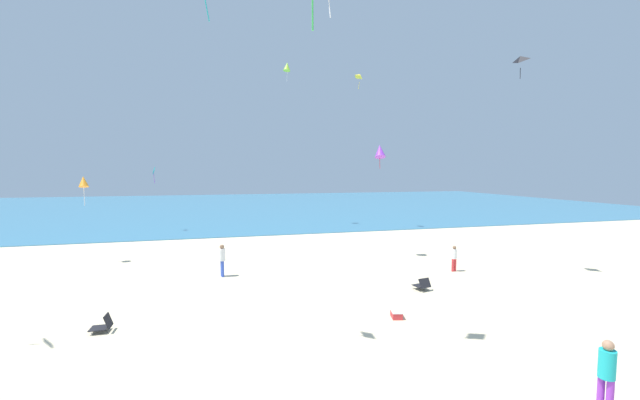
{
  "coord_description": "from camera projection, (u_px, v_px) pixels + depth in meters",
  "views": [
    {
      "loc": [
        -4.11,
        -7.74,
        5.52
      ],
      "look_at": [
        0.0,
        8.06,
        4.28
      ],
      "focal_mm": 21.01,
      "sensor_mm": 36.0,
      "label": 1
    }
  ],
  "objects": [
    {
      "name": "kite_lime",
      "position": [
        287.0,
        67.0,
        36.98
      ],
      "size": [
        1.06,
        1.09,
        1.91
      ],
      "rotation": [
        0.0,
        0.0,
        2.51
      ],
      "color": "#99DB33"
    },
    {
      "name": "kite_teal",
      "position": [
        154.0,
        171.0,
        34.04
      ],
      "size": [
        0.24,
        0.71,
        1.53
      ],
      "rotation": [
        0.0,
        0.0,
        4.49
      ],
      "color": "#1EADAD"
    },
    {
      "name": "kite_purple",
      "position": [
        380.0,
        151.0,
        23.74
      ],
      "size": [
        0.88,
        1.06,
        1.62
      ],
      "rotation": [
        0.0,
        0.0,
        2.91
      ],
      "color": "purple"
    },
    {
      "name": "person_5",
      "position": [
        454.0,
        257.0,
        20.69
      ],
      "size": [
        0.3,
        0.3,
        1.43
      ],
      "rotation": [
        0.0,
        0.0,
        4.76
      ],
      "color": "red",
      "rests_on": "ground_plane"
    },
    {
      "name": "ground_plane",
      "position": [
        310.0,
        283.0,
        18.57
      ],
      "size": [
        120.0,
        120.0,
        0.0
      ],
      "primitive_type": "plane",
      "color": "beige"
    },
    {
      "name": "beach_chair_mid_beach",
      "position": [
        103.0,
        325.0,
        12.88
      ],
      "size": [
        0.67,
        0.54,
        0.61
      ],
      "rotation": [
        0.0,
        0.0,
        3.12
      ],
      "color": "black",
      "rests_on": "ground_plane"
    },
    {
      "name": "kite_yellow",
      "position": [
        359.0,
        76.0,
        34.94
      ],
      "size": [
        0.71,
        0.88,
        1.5
      ],
      "rotation": [
        0.0,
        0.0,
        4.77
      ],
      "color": "yellow"
    },
    {
      "name": "kite_orange",
      "position": [
        83.0,
        182.0,
        22.24
      ],
      "size": [
        0.74,
        0.82,
        1.82
      ],
      "rotation": [
        0.0,
        0.0,
        0.36
      ],
      "color": "orange"
    },
    {
      "name": "beach_chair_near_camera",
      "position": [
        422.0,
        285.0,
        17.41
      ],
      "size": [
        0.72,
        0.8,
        0.59
      ],
      "rotation": [
        0.0,
        0.0,
        1.76
      ],
      "color": "black",
      "rests_on": "ground_plane"
    },
    {
      "name": "person_2",
      "position": [
        607.0,
        372.0,
        8.45
      ],
      "size": [
        0.39,
        0.39,
        1.74
      ],
      "rotation": [
        0.0,
        0.0,
        3.27
      ],
      "color": "purple",
      "rests_on": "ground_plane"
    },
    {
      "name": "cooler_box",
      "position": [
        396.0,
        314.0,
        14.15
      ],
      "size": [
        0.5,
        0.62,
        0.28
      ],
      "rotation": [
        0.0,
        0.0,
        1.33
      ],
      "color": "red",
      "rests_on": "ground_plane"
    },
    {
      "name": "kite_black",
      "position": [
        520.0,
        59.0,
        18.99
      ],
      "size": [
        0.72,
        0.82,
        1.23
      ],
      "rotation": [
        0.0,
        0.0,
        1.88
      ],
      "color": "black"
    },
    {
      "name": "person_4",
      "position": [
        222.0,
        258.0,
        19.65
      ],
      "size": [
        0.4,
        0.4,
        1.7
      ],
      "rotation": [
        0.0,
        0.0,
        0.21
      ],
      "color": "blue",
      "rests_on": "ground_plane"
    },
    {
      "name": "ocean_water",
      "position": [
        249.0,
        205.0,
        61.23
      ],
      "size": [
        120.0,
        60.0,
        0.05
      ],
      "primitive_type": "cube",
      "color": "teal",
      "rests_on": "ground_plane"
    }
  ]
}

